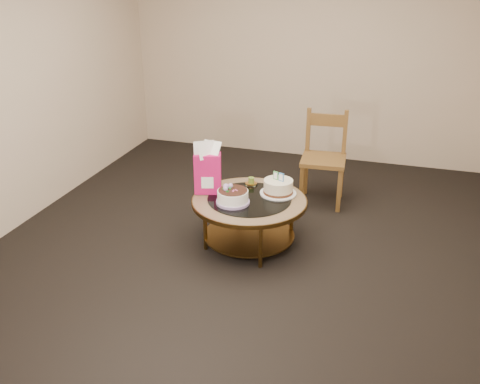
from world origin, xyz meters
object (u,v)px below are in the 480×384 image
(decorated_cake, at_px, (233,197))
(dining_chair, at_px, (324,158))
(cream_cake, at_px, (278,187))
(coffee_table, at_px, (249,207))
(gift_bag, at_px, (208,168))

(decorated_cake, height_order, dining_chair, dining_chair)
(cream_cake, distance_m, dining_chair, 1.00)
(coffee_table, bearing_deg, decorated_cake, -130.00)
(coffee_table, distance_m, cream_cake, 0.31)
(coffee_table, relative_size, dining_chair, 1.06)
(cream_cake, distance_m, gift_bag, 0.65)
(dining_chair, bearing_deg, cream_cake, -108.97)
(decorated_cake, height_order, gift_bag, gift_bag)
(gift_bag, bearing_deg, cream_cake, -3.35)
(dining_chair, bearing_deg, gift_bag, -132.11)
(cream_cake, bearing_deg, coffee_table, -118.00)
(decorated_cake, distance_m, gift_bag, 0.37)
(coffee_table, xyz_separation_m, dining_chair, (0.47, 1.14, 0.11))
(cream_cake, relative_size, dining_chair, 0.34)
(gift_bag, bearing_deg, decorated_cake, -46.11)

